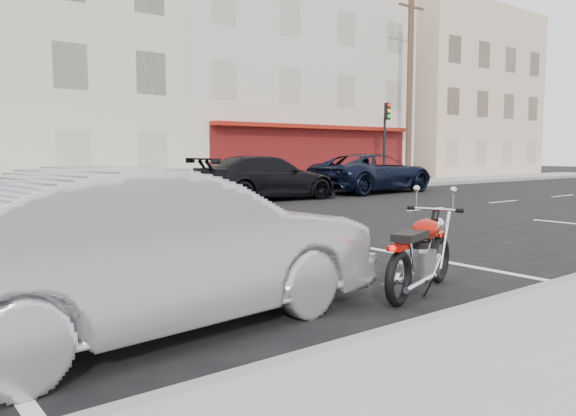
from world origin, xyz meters
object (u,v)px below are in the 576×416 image
object	(u,v)px
traffic_light	(386,132)
fire_hydrant	(360,176)
sedan_silver	(153,250)
utility_pole	(410,89)
suv_far	(373,173)
motorcycle	(440,248)
car_far	(267,178)

from	to	relation	value
traffic_light	fire_hydrant	world-z (taller)	traffic_light
sedan_silver	traffic_light	bearing A→B (deg)	-58.19
utility_pole	traffic_light	distance (m)	2.97
utility_pole	suv_far	bearing A→B (deg)	-152.71
traffic_light	motorcycle	world-z (taller)	traffic_light
motorcycle	car_far	xyz separation A→B (m)	(5.43, 11.13, 0.32)
suv_far	utility_pole	bearing A→B (deg)	-66.58
fire_hydrant	utility_pole	bearing A→B (deg)	1.64
fire_hydrant	sedan_silver	distance (m)	21.73
traffic_light	utility_pole	bearing A→B (deg)	7.61
traffic_light	sedan_silver	world-z (taller)	traffic_light
car_far	sedan_silver	bearing A→B (deg)	142.31
utility_pole	car_far	distance (m)	12.34
motorcycle	suv_far	world-z (taller)	suv_far
motorcycle	sedan_silver	world-z (taller)	sedan_silver
utility_pole	sedan_silver	bearing A→B (deg)	-145.29
motorcycle	suv_far	distance (m)	15.88
utility_pole	motorcycle	world-z (taller)	utility_pole
fire_hydrant	motorcycle	xyz separation A→B (m)	(-13.13, -14.31, -0.10)
sedan_silver	car_far	bearing A→B (deg)	-45.25
utility_pole	motorcycle	distance (m)	22.42
fire_hydrant	suv_far	bearing A→B (deg)	-127.55
traffic_light	motorcycle	distance (m)	20.46
utility_pole	traffic_light	world-z (taller)	utility_pole
motorcycle	suv_far	size ratio (longest dim) A/B	0.32
traffic_light	suv_far	xyz separation A→B (m)	(-3.67, -2.66, -1.78)
fire_hydrant	motorcycle	world-z (taller)	motorcycle
utility_pole	sedan_silver	size ratio (longest dim) A/B	2.02
fire_hydrant	car_far	size ratio (longest dim) A/B	0.14
utility_pole	motorcycle	size ratio (longest dim) A/B	4.97
traffic_light	suv_far	size ratio (longest dim) A/B	0.68
fire_hydrant	sedan_silver	world-z (taller)	sedan_silver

